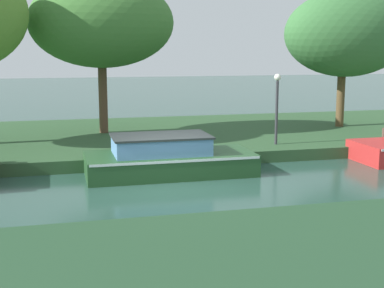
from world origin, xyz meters
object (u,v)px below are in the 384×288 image
willow_tree_centre (102,23)px  willow_tree_right (347,34)px  mooring_post_near (384,136)px  lamp_post (277,99)px  forest_barge (168,158)px

willow_tree_centre → willow_tree_right: size_ratio=1.06×
willow_tree_right → mooring_post_near: willow_tree_right is taller
willow_tree_centre → lamp_post: size_ratio=2.45×
forest_barge → mooring_post_near: forest_barge is taller
willow_tree_right → mooring_post_near: 5.49m
willow_tree_centre → mooring_post_near: willow_tree_centre is taller
mooring_post_near → forest_barge: bearing=-171.6°
mooring_post_near → willow_tree_right: bearing=80.4°
forest_barge → mooring_post_near: 8.27m
lamp_post → mooring_post_near: size_ratio=4.51×
willow_tree_right → lamp_post: bearing=-144.2°
forest_barge → willow_tree_centre: size_ratio=0.82×
lamp_post → willow_tree_right: bearing=35.8°
forest_barge → willow_tree_centre: willow_tree_centre is taller
forest_barge → lamp_post: (4.34, 1.97, 1.50)m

